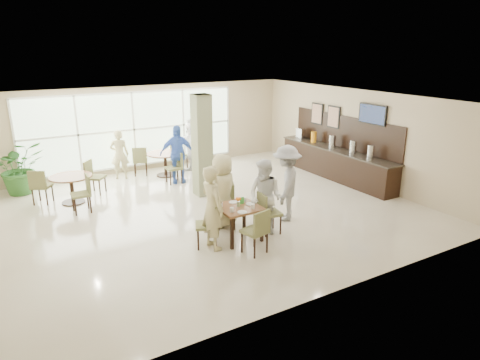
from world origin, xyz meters
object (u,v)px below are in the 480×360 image
round_table_left (71,182)px  round_table_right (165,158)px  teen_standing (286,183)px  adult_standing (120,154)px  teen_far (223,191)px  main_table (238,211)px  adult_a (177,154)px  teen_left (212,208)px  teen_right (265,197)px  adult_b (193,145)px  potted_plant (20,168)px  buffet_counter (336,161)px

round_table_left → round_table_right: size_ratio=0.94×
teen_standing → adult_standing: teen_standing is taller
round_table_left → round_table_right: 3.26m
round_table_right → teen_far: teen_far is taller
main_table → round_table_left: (-2.69, 4.17, -0.08)m
round_table_left → teen_standing: (4.23, -3.79, 0.34)m
teen_standing → adult_a: teen_standing is taller
teen_far → adult_a: adult_a is taller
main_table → teen_left: size_ratio=0.49×
teen_left → teen_right: size_ratio=1.05×
adult_b → adult_standing: size_ratio=1.15×
round_table_left → teen_far: (2.75, -3.36, 0.29)m
potted_plant → main_table: bearing=-56.6°
main_table → adult_a: size_ratio=0.49×
round_table_left → buffet_counter: size_ratio=0.23×
teen_far → adult_standing: (-1.03, 4.90, -0.08)m
main_table → round_table_left: same height
main_table → teen_standing: size_ratio=0.48×
teen_far → teen_standing: size_ratio=0.94×
round_table_right → buffet_counter: buffet_counter is taller
teen_right → adult_a: bearing=159.1°
teen_left → teen_far: 1.16m
main_table → potted_plant: size_ratio=0.58×
main_table → potted_plant: bearing=123.4°
potted_plant → adult_standing: bearing=-0.6°
buffet_counter → teen_far: size_ratio=2.74×
potted_plant → teen_left: bearing=-61.9°
main_table → adult_b: size_ratio=0.49×
buffet_counter → teen_standing: 3.92m
potted_plant → teen_left: (3.12, -5.83, 0.13)m
potted_plant → adult_b: bearing=-5.4°
teen_left → adult_standing: teen_left is taller
round_table_left → buffet_counter: buffet_counter is taller
round_table_right → adult_b: size_ratio=0.64×
buffet_counter → adult_standing: size_ratio=3.01×
potted_plant → adult_b: size_ratio=0.84×
main_table → teen_left: teen_left is taller
teen_left → teen_standing: teen_standing is taller
round_table_left → teen_left: 4.74m
teen_right → potted_plant: bearing=-166.2°
adult_standing → teen_right: bearing=127.0°
buffet_counter → adult_a: buffet_counter is taller
potted_plant → adult_a: size_ratio=0.85×
teen_far → teen_standing: bearing=146.8°
teen_right → adult_b: size_ratio=0.93×
adult_standing → potted_plant: bearing=20.2°
teen_right → adult_a: adult_a is taller
round_table_right → teen_left: (-1.03, -5.40, 0.30)m
round_table_right → adult_a: bearing=-85.3°
potted_plant → teen_right: (4.46, -5.74, 0.09)m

